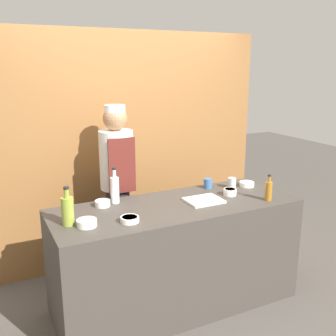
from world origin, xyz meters
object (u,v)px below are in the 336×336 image
Objects in this scene: cup_blue at (208,183)px; cutting_board at (204,200)px; bottle_oil at (68,210)px; bottle_clear at (115,189)px; chef_center at (117,186)px; sauce_bowl_red at (103,203)px; sauce_bowl_orange at (247,184)px; bottle_amber at (269,190)px; sauce_bowl_brown at (130,219)px; sauce_bowl_yellow at (230,192)px; sauce_bowl_white at (87,223)px; cup_steel at (232,183)px.

cutting_board is at bearing -127.16° from cup_blue.
bottle_oil is at bearing 179.90° from cutting_board.
bottle_clear is 0.18× the size of chef_center.
sauce_bowl_red is 1.41m from sauce_bowl_orange.
sauce_bowl_red is 1.41m from bottle_amber.
chef_center reaches higher than sauce_bowl_orange.
bottle_oil is at bearing 160.72° from sauce_bowl_brown.
bottle_clear reaches higher than bottle_oil.
bottle_amber reaches higher than cutting_board.
sauce_bowl_yellow is 0.30m from cutting_board.
bottle_amber reaches higher than sauce_bowl_brown.
sauce_bowl_white is at bearing -37.33° from bottle_oil.
cutting_board is 1.15m from bottle_oil.
bottle_amber is (0.21, -0.26, 0.06)m from sauce_bowl_yellow.
chef_center is (-0.84, 0.63, -0.01)m from sauce_bowl_yellow.
cutting_board is 0.18× the size of chef_center.
sauce_bowl_yellow is at bearing -153.40° from sauce_bowl_orange.
sauce_bowl_orange reaches higher than sauce_bowl_brown.
bottle_oil reaches higher than sauce_bowl_brown.
cup_blue is 0.05× the size of chef_center.
sauce_bowl_white is 1.34m from sauce_bowl_yellow.
cup_steel is at bearing 7.57° from bottle_oil.
cutting_board is 0.49m from cup_steel.
bottle_clear reaches higher than cutting_board.
chef_center reaches higher than sauce_bowl_brown.
sauce_bowl_orange is (0.30, 0.15, -0.01)m from sauce_bowl_yellow.
cup_steel is (1.48, 0.30, 0.02)m from sauce_bowl_white.
sauce_bowl_red is 0.42m from sauce_bowl_white.
cup_blue is 0.23m from cup_steel.
sauce_bowl_red is 0.41× the size of bottle_clear.
sauce_bowl_red is 0.16m from bottle_clear.
sauce_bowl_yellow is at bearing 8.02° from cutting_board.
sauce_bowl_red is at bearing 57.48° from sauce_bowl_white.
sauce_bowl_orange is 0.43m from bottle_amber.
sauce_bowl_red is 0.42× the size of cutting_board.
sauce_bowl_brown is at bearing -11.17° from sauce_bowl_white.
bottle_oil is (-0.34, -0.27, 0.09)m from sauce_bowl_red.
cutting_board is at bearing -0.10° from bottle_oil.
chef_center is (-1.05, 0.89, -0.07)m from bottle_amber.
cup_steel reaches higher than cutting_board.
chef_center reaches higher than sauce_bowl_white.
sauce_bowl_orange is 0.38m from cup_blue.
bottle_oil reaches higher than cup_blue.
sauce_bowl_white is 0.17m from bottle_oil.
cup_blue is (1.38, 0.31, -0.07)m from bottle_oil.
sauce_bowl_orange is at bearing -4.98° from bottle_clear.
bottle_clear is at bearing 165.09° from sauce_bowl_yellow.
chef_center is at bearing 56.16° from sauce_bowl_red.
cup_steel is (1.59, 0.21, -0.06)m from bottle_oil.
sauce_bowl_brown is at bearing -103.08° from chef_center.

